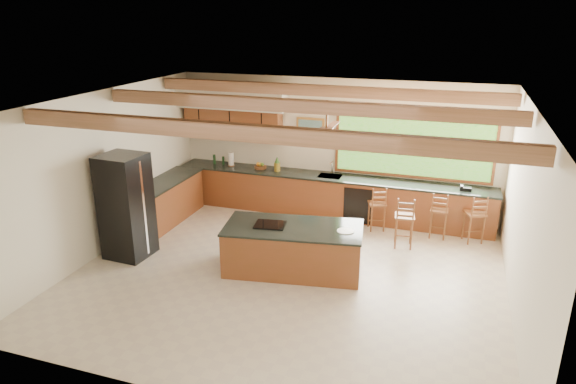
% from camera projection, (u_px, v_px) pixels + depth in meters
% --- Properties ---
extents(ground, '(7.20, 7.20, 0.00)m').
position_uv_depth(ground, '(288.00, 274.00, 8.95)').
color(ground, beige).
rests_on(ground, ground).
extents(room_shell, '(7.27, 6.54, 3.02)m').
position_uv_depth(room_shell, '(291.00, 141.00, 8.84)').
color(room_shell, silver).
rests_on(room_shell, ground).
extents(counter_run, '(7.12, 3.10, 1.26)m').
position_uv_depth(counter_run, '(289.00, 197.00, 11.29)').
color(counter_run, brown).
rests_on(counter_run, ground).
extents(island, '(2.52, 1.47, 0.85)m').
position_uv_depth(island, '(293.00, 248.00, 8.97)').
color(island, brown).
rests_on(island, ground).
extents(refrigerator, '(0.79, 0.77, 1.94)m').
position_uv_depth(refrigerator, '(126.00, 206.00, 9.35)').
color(refrigerator, black).
rests_on(refrigerator, ground).
extents(bar_stool_a, '(0.44, 0.44, 0.95)m').
position_uv_depth(bar_stool_a, '(377.00, 205.00, 10.57)').
color(bar_stool_a, brown).
rests_on(bar_stool_a, ground).
extents(bar_stool_b, '(0.36, 0.36, 0.97)m').
position_uv_depth(bar_stool_b, '(439.00, 211.00, 10.19)').
color(bar_stool_b, brown).
rests_on(bar_stool_b, ground).
extents(bar_stool_c, '(0.41, 0.41, 1.04)m').
position_uv_depth(bar_stool_c, '(404.00, 218.00, 9.76)').
color(bar_stool_c, brown).
rests_on(bar_stool_c, ground).
extents(bar_stool_d, '(0.47, 0.47, 0.99)m').
position_uv_depth(bar_stool_d, '(475.00, 215.00, 9.99)').
color(bar_stool_d, brown).
rests_on(bar_stool_d, ground).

